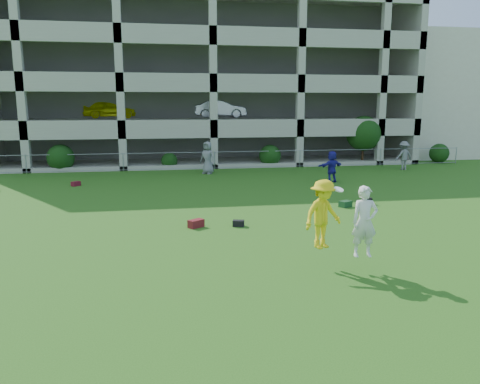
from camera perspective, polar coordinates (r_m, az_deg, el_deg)
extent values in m
plane|color=#235114|center=(13.49, 6.38, -8.06)|extent=(100.00, 100.00, 0.00)
cube|color=beige|center=(48.27, 24.14, 10.54)|extent=(16.00, 14.00, 10.00)
imported|color=slate|center=(29.47, -3.99, 4.19)|extent=(1.18, 1.13, 2.03)
imported|color=#252096|center=(26.63, 11.12, 3.04)|extent=(1.72, 1.09, 1.77)
imported|color=slate|center=(33.10, 19.32, 4.22)|extent=(1.32, 0.88, 1.90)
cube|color=#58170F|center=(16.72, -5.38, -3.85)|extent=(0.62, 0.56, 0.28)
cube|color=black|center=(16.80, -0.19, -3.83)|extent=(0.45, 0.35, 0.22)
cube|color=#163A15|center=(20.44, 12.72, -1.43)|extent=(0.60, 0.54, 0.26)
cube|color=black|center=(21.21, 15.23, -1.05)|extent=(0.38, 0.38, 0.30)
cube|color=#570E19|center=(26.58, -19.38, 0.96)|extent=(0.52, 0.52, 0.24)
imported|color=yellow|center=(12.51, 10.09, -2.68)|extent=(1.36, 1.11, 1.84)
imported|color=silver|center=(12.47, 14.94, -3.51)|extent=(0.71, 0.49, 1.86)
cylinder|color=white|center=(12.37, 11.91, 0.30)|extent=(0.28, 0.27, 0.14)
cube|color=#9E998C|center=(45.19, -5.29, 12.73)|extent=(30.00, 0.50, 12.00)
cube|color=#9E998C|center=(39.89, -26.58, 11.97)|extent=(0.50, 14.00, 12.00)
cube|color=#9E998C|center=(42.48, 16.27, 12.50)|extent=(0.50, 14.00, 12.00)
cube|color=#9E998C|center=(39.17, -4.60, 21.70)|extent=(30.00, 14.00, 0.30)
cube|color=#9E998C|center=(38.66, -4.34, 4.43)|extent=(30.00, 14.00, 0.30)
cube|color=#9E998C|center=(38.45, -4.41, 8.88)|extent=(30.00, 14.00, 0.30)
cube|color=#9E998C|center=(38.48, -4.47, 13.34)|extent=(30.00, 14.00, 0.30)
cube|color=#9E998C|center=(38.74, -4.54, 17.78)|extent=(30.00, 14.00, 0.30)
cube|color=#9E998C|center=(31.67, -3.21, 7.43)|extent=(30.00, 0.30, 0.90)
cube|color=#9E998C|center=(31.64, -3.27, 12.87)|extent=(30.00, 0.30, 0.90)
cube|color=#9E998C|center=(31.90, -3.33, 18.26)|extent=(30.00, 0.30, 0.90)
cube|color=#9E998C|center=(32.65, -25.27, 12.61)|extent=(0.50, 0.50, 12.00)
cube|color=#9E998C|center=(31.65, -14.46, 13.37)|extent=(0.50, 0.50, 12.00)
cube|color=#9E998C|center=(31.76, -3.30, 13.67)|extent=(0.50, 0.50, 12.00)
cube|color=#9E998C|center=(32.99, 7.41, 13.49)|extent=(0.50, 0.50, 12.00)
cube|color=#9E998C|center=(35.21, 17.03, 12.93)|extent=(0.50, 0.50, 12.00)
cube|color=#605E59|center=(40.46, -4.74, 12.99)|extent=(29.00, 9.00, 11.60)
imported|color=#FBFF0D|center=(36.44, -15.54, 9.70)|extent=(3.97, 1.82, 1.32)
imported|color=#B9BBC0|center=(36.57, -2.39, 10.08)|extent=(4.07, 1.58, 1.32)
cylinder|color=gray|center=(32.58, -24.64, 3.13)|extent=(0.06, 0.06, 1.20)
cylinder|color=gray|center=(31.57, -14.04, 3.57)|extent=(0.06, 0.06, 1.20)
cylinder|color=gray|center=(31.69, -3.14, 3.90)|extent=(0.06, 0.06, 1.20)
cylinder|color=gray|center=(32.92, 7.31, 4.08)|extent=(0.06, 0.06, 1.20)
cylinder|color=gray|center=(35.14, 16.74, 4.13)|extent=(0.06, 0.06, 1.20)
cylinder|color=gray|center=(38.19, 24.85, 4.08)|extent=(0.06, 0.06, 1.20)
cylinder|color=gray|center=(31.63, -3.15, 4.89)|extent=(36.00, 0.04, 0.04)
cylinder|color=gray|center=(31.75, -3.13, 2.97)|extent=(36.00, 0.04, 0.04)
sphere|color=#163D11|center=(32.68, -21.01, 3.91)|extent=(1.76, 1.76, 1.76)
sphere|color=#163D11|center=(32.09, -8.61, 3.79)|extent=(1.10, 1.10, 1.10)
sphere|color=#163D11|center=(32.95, 3.68, 4.45)|extent=(1.54, 1.54, 1.54)
cylinder|color=#382314|center=(35.39, 14.74, 4.89)|extent=(0.16, 0.16, 1.96)
sphere|color=#163D11|center=(35.30, 14.84, 6.92)|extent=(2.52, 2.52, 2.52)
sphere|color=#163D11|center=(38.12, 23.11, 4.37)|extent=(1.43, 1.43, 1.43)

